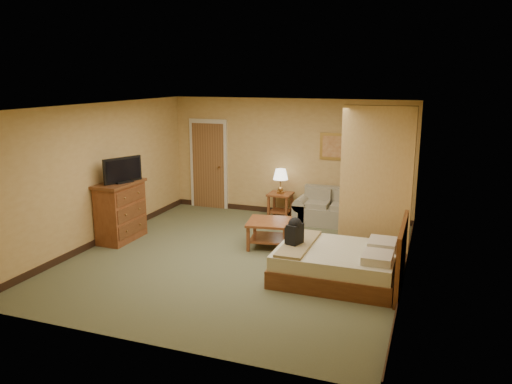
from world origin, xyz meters
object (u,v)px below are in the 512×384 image
at_px(dresser, 121,211).
at_px(bed, 341,263).
at_px(loveseat, 331,213).
at_px(coffee_table, 269,228).

relative_size(dresser, bed, 0.59).
bearing_deg(loveseat, coffee_table, -113.11).
bearing_deg(dresser, loveseat, 34.18).
relative_size(loveseat, dresser, 1.34).
relative_size(coffee_table, dresser, 0.78).
bearing_deg(coffee_table, bed, -35.61).
distance_m(coffee_table, bed, 1.88).
height_order(loveseat, dresser, dresser).
bearing_deg(bed, coffee_table, 144.39).
bearing_deg(bed, dresser, 173.45).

